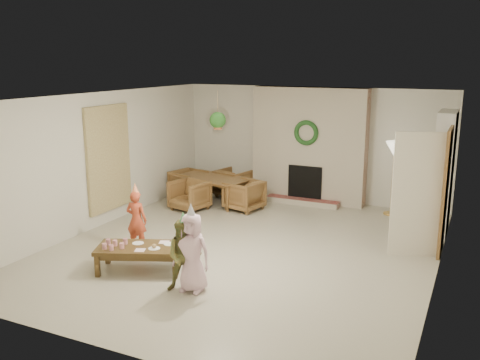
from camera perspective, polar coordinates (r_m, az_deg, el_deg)
The scene contains 56 objects.
floor at distance 8.79m, azimuth 0.66°, elevation -7.41°, with size 7.00×7.00×0.00m, color #B7B29E.
ceiling at distance 8.26m, azimuth 0.71°, elevation 9.07°, with size 7.00×7.00×0.00m, color white.
wall_back at distance 11.66m, azimuth 7.87°, elevation 3.95°, with size 7.00×7.00×0.00m, color silver.
wall_front at distance 5.57m, azimuth -14.57°, elevation -6.55°, with size 7.00×7.00×0.00m, color silver.
wall_left at distance 10.04m, azimuth -15.10°, elevation 2.14°, with size 7.00×7.00×0.00m, color silver.
wall_right at distance 7.72m, azimuth 21.38°, elevation -1.53°, with size 7.00×7.00×0.00m, color silver.
fireplace_mass at distance 11.47m, azimuth 7.57°, elevation 3.81°, with size 2.50×0.40×2.50m, color #572317.
fireplace_hearth at distance 11.40m, azimuth 6.85°, elevation -2.36°, with size 1.60×0.30×0.12m, color maroon.
fireplace_firebox at distance 11.46m, azimuth 7.18°, elevation -0.27°, with size 0.75×0.12×0.75m, color black.
fireplace_wreath at distance 11.21m, azimuth 7.26°, elevation 5.15°, with size 0.54×0.54×0.10m, color #19431C.
floor_lamp_base at distance 11.04m, azimuth 16.14°, elevation -3.55°, with size 0.28×0.28×0.03m, color gold.
floor_lamp_post at distance 10.87m, azimuth 16.37°, elevation -0.10°, with size 0.03×0.03×1.34m, color gold.
floor_lamp_shade at distance 10.75m, azimuth 16.59°, elevation 3.26°, with size 0.36×0.36×0.30m, color beige.
bookshelf_carcass at distance 10.01m, azimuth 21.40°, elevation 0.77°, with size 0.30×1.00×2.20m, color white.
bookshelf_shelf_a at distance 10.16m, azimuth 20.98°, elevation -2.80°, with size 0.30×0.92×0.03m, color white.
bookshelf_shelf_b at distance 10.06m, azimuth 21.16°, elevation -0.61°, with size 0.30×0.92×0.03m, color white.
bookshelf_shelf_c at distance 9.98m, azimuth 21.35°, elevation 1.62°, with size 0.30×0.92×0.03m, color white.
bookshelf_shelf_d at distance 9.91m, azimuth 21.54°, elevation 3.89°, with size 0.30×0.92×0.03m, color white.
books_row_lower at distance 9.98m, azimuth 20.86°, elevation -2.23°, with size 0.20×0.40×0.24m, color #95351B.
books_row_mid at distance 10.08m, azimuth 21.14°, elevation 0.24°, with size 0.20×0.44×0.24m, color navy.
books_row_upper at distance 9.86m, azimuth 21.25°, elevation 2.27°, with size 0.20×0.36×0.22m, color #C6792A.
door_frame at distance 8.95m, azimuth 21.58°, elevation -1.16°, with size 0.05×0.86×2.04m, color brown.
door_leaf at distance 8.61m, azimuth 18.87°, elevation -1.61°, with size 0.05×0.80×2.00m, color beige.
curtain_panel at distance 10.16m, azimuth -14.21°, elevation 2.32°, with size 0.06×1.20×2.00m, color #C9C28E.
dining_table at distance 11.40m, azimuth -3.07°, elevation -1.10°, with size 1.62×0.91×0.57m, color brown.
dining_chair_near at distance 10.89m, azimuth -5.58°, elevation -1.67°, with size 0.67×0.69×0.63m, color brown.
dining_chair_far at distance 11.92m, azimuth -0.79°, elevation -0.31°, with size 0.67×0.69×0.63m, color brown.
dining_chair_left at distance 11.87m, azimuth -5.64°, elevation -0.43°, with size 0.67×0.69×0.63m, color brown.
dining_chair_right at distance 10.84m, azimuth 0.44°, elevation -1.68°, with size 0.67×0.69×0.63m, color brown.
hanging_plant_cord at distance 10.20m, azimuth -2.47°, elevation 7.86°, with size 0.01×0.01×0.70m, color tan.
hanging_plant_pot at distance 10.24m, azimuth -2.45°, elevation 5.90°, with size 0.16×0.16×0.12m, color brown.
hanging_plant_foliage at distance 10.22m, azimuth -2.46°, elevation 6.57°, with size 0.32×0.32×0.32m, color #1E521B.
coffee_table_top at distance 7.91m, azimuth -10.95°, elevation -7.32°, with size 1.25×0.62×0.06m, color #4F3A1A.
coffee_table_apron at distance 7.93m, azimuth -10.93°, elevation -7.77°, with size 1.15×0.53×0.08m, color #4F3A1A.
coffee_leg_fl at distance 7.90m, azimuth -15.37°, elevation -9.08°, with size 0.07×0.07×0.33m, color #4F3A1A.
coffee_leg_fr at distance 7.63m, azimuth -7.14°, elevation -9.48°, with size 0.07×0.07×0.33m, color #4F3A1A.
coffee_leg_bl at distance 8.35m, azimuth -14.32°, elevation -7.79°, with size 0.07×0.07×0.33m, color #4F3A1A.
coffee_leg_br at distance 8.10m, azimuth -6.54°, elevation -8.10°, with size 0.07×0.07×0.33m, color #4F3A1A.
cup_a at distance 7.88m, azimuth -14.64°, elevation -7.04°, with size 0.07×0.07×0.09m, color silver.
cup_b at distance 8.05m, azimuth -14.25°, elevation -6.58°, with size 0.07×0.07×0.09m, color silver.
cup_c at distance 7.80m, azimuth -13.93°, elevation -7.20°, with size 0.07×0.07×0.09m, color silver.
cup_d at distance 7.97m, azimuth -13.55°, elevation -6.72°, with size 0.07×0.07×0.09m, color silver.
cup_e at distance 7.83m, azimuth -12.82°, elevation -7.05°, with size 0.07×0.07×0.09m, color silver.
cup_f at distance 8.01m, azimuth -12.47°, elevation -6.58°, with size 0.07×0.07×0.09m, color silver.
plate_a at distance 8.01m, azimuth -11.11°, elevation -6.80°, with size 0.17×0.17×0.01m, color white.
plate_b at distance 7.76m, azimuth -9.39°, elevation -7.40°, with size 0.17×0.17×0.01m, color white.
plate_c at distance 7.90m, azimuth -7.73°, elevation -6.97°, with size 0.17×0.17×0.01m, color white.
food_scoop at distance 7.74m, azimuth -9.40°, elevation -7.14°, with size 0.07×0.07×0.07m, color tan.
napkin_left at distance 7.73m, azimuth -10.91°, elevation -7.56°, with size 0.14×0.14×0.01m, color #FFBBCF.
napkin_right at distance 7.98m, azimuth -8.32°, elevation -6.76°, with size 0.14×0.14×0.01m, color #FFBBCF.
child_red at distance 8.76m, azimuth -11.28°, elevation -4.32°, with size 0.36×0.24×0.99m, color #C4472A.
party_hat_red at distance 8.62m, azimuth -11.44°, elevation -0.90°, with size 0.14×0.14×0.19m, color #F5C951.
child_plaid at distance 7.12m, azimuth -6.15°, elevation -8.25°, with size 0.49×0.38×1.00m, color brown.
party_hat_plaid at distance 6.94m, azimuth -6.25°, elevation -4.13°, with size 0.12×0.12×0.16m, color #46A455.
child_pink at distance 7.09m, azimuth -5.30°, elevation -7.91°, with size 0.53×0.35×1.09m, color #F2C2D5.
party_hat_pink at distance 6.90m, azimuth -5.40°, elevation -3.33°, with size 0.14×0.14×0.20m, color silver.
Camera 1 is at (3.42, -7.49, 3.08)m, focal length 38.92 mm.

